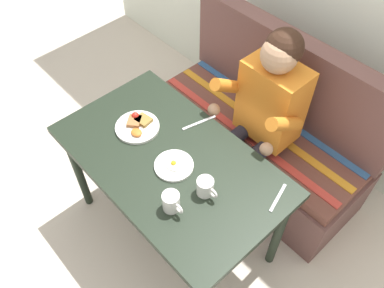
% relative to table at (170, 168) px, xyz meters
% --- Properties ---
extents(ground_plane, '(8.00, 8.00, 0.00)m').
position_rel_table_xyz_m(ground_plane, '(0.00, 0.00, -0.65)').
color(ground_plane, beige).
extents(table, '(1.20, 0.70, 0.73)m').
position_rel_table_xyz_m(table, '(0.00, 0.00, 0.00)').
color(table, black).
rests_on(table, ground).
extents(couch, '(1.44, 0.56, 1.00)m').
position_rel_table_xyz_m(couch, '(0.00, 0.76, -0.32)').
color(couch, brown).
rests_on(couch, ground).
extents(person, '(0.45, 0.61, 1.21)m').
position_rel_table_xyz_m(person, '(0.10, 0.59, 0.09)').
color(person, orange).
rests_on(person, ground).
extents(plate_breakfast, '(0.23, 0.23, 0.05)m').
position_rel_table_xyz_m(plate_breakfast, '(-0.27, 0.01, 0.10)').
color(plate_breakfast, white).
rests_on(plate_breakfast, table).
extents(plate_eggs, '(0.19, 0.19, 0.04)m').
position_rel_table_xyz_m(plate_eggs, '(0.05, -0.02, 0.09)').
color(plate_eggs, white).
rests_on(plate_eggs, table).
extents(coffee_mug, '(0.12, 0.08, 0.10)m').
position_rel_table_xyz_m(coffee_mug, '(0.22, -0.18, 0.13)').
color(coffee_mug, white).
rests_on(coffee_mug, table).
extents(coffee_mug_second, '(0.12, 0.08, 0.09)m').
position_rel_table_xyz_m(coffee_mug_second, '(0.26, -0.01, 0.13)').
color(coffee_mug_second, white).
rests_on(coffee_mug_second, table).
extents(fork, '(0.06, 0.17, 0.00)m').
position_rel_table_xyz_m(fork, '(0.51, 0.22, 0.08)').
color(fork, silver).
rests_on(fork, table).
extents(knife, '(0.06, 0.20, 0.00)m').
position_rel_table_xyz_m(knife, '(-0.08, 0.27, 0.08)').
color(knife, silver).
rests_on(knife, table).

